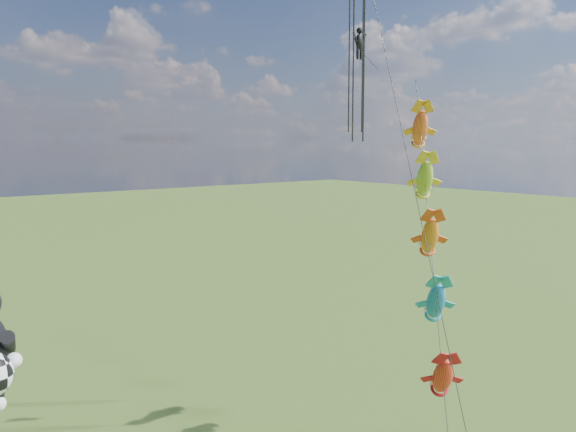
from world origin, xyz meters
TOP-DOWN VIEW (x-y plane):
  - fish_windsock_rig at (21.07, 2.29)m, footprint 10.99×11.74m
  - parafoil_rig at (21.31, 7.07)m, footprint 8.91×15.77m

SIDE VIEW (x-z plane):
  - fish_windsock_rig at x=21.07m, z-range 1.08..18.76m
  - parafoil_rig at x=21.31m, z-range 6.05..31.89m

